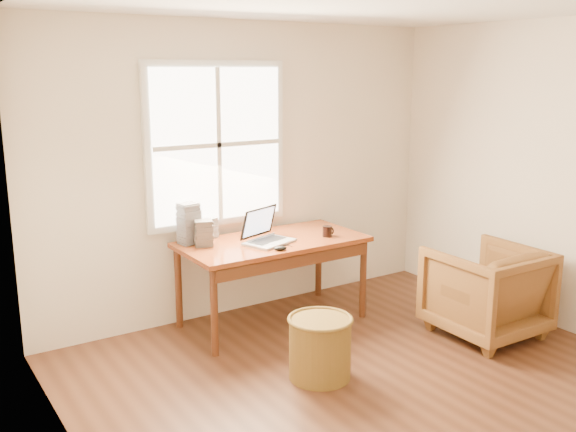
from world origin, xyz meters
name	(u,v)px	position (x,y,z in m)	size (l,w,h in m)	color
room_shell	(405,210)	(-0.02, 0.16, 1.32)	(4.04, 4.54, 2.64)	#532E1C
desk	(272,242)	(0.00, 1.80, 0.73)	(1.60, 0.80, 0.04)	brown
armchair	(486,291)	(1.35, 0.60, 0.38)	(0.81, 0.83, 0.76)	brown
wicker_stool	(320,348)	(-0.27, 0.72, 0.22)	(0.45, 0.45, 0.45)	brown
laptop	(269,228)	(-0.08, 1.71, 0.88)	(0.36, 0.38, 0.27)	#ADB0B4
mouse	(280,248)	(-0.12, 1.48, 0.77)	(0.11, 0.06, 0.04)	black
coffee_mug	(327,231)	(0.46, 1.63, 0.80)	(0.08, 0.08, 0.09)	black
cd_stack_a	(190,226)	(-0.63, 2.10, 0.89)	(0.14, 0.13, 0.28)	#B5BBC1
cd_stack_b	(204,233)	(-0.58, 1.94, 0.86)	(0.14, 0.12, 0.22)	#29282E
cd_stack_c	(189,224)	(-0.66, 2.07, 0.92)	(0.15, 0.14, 0.35)	#A6A6B4
cd_stack_d	(208,228)	(-0.44, 2.16, 0.84)	(0.14, 0.12, 0.18)	silver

